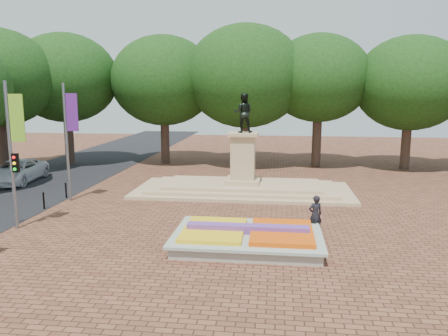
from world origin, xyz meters
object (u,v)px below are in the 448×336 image
van (16,171)px  pedestrian (315,215)px  monument (243,179)px  flower_bed (248,237)px

van → pedestrian: pedestrian is taller
monument → flower_bed: bearing=-84.1°
pedestrian → van: bearing=-46.0°
van → pedestrian: 22.43m
monument → van: 16.52m
flower_bed → van: bearing=147.8°
flower_bed → pedestrian: 3.54m
flower_bed → monument: (-1.03, 10.00, 0.50)m
van → flower_bed: bearing=-38.5°
pedestrian → monument: bearing=-85.7°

